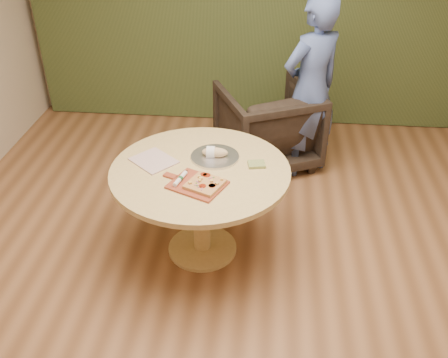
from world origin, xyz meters
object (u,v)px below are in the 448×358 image
at_px(serving_tray, 215,157).
at_px(bread_roll, 214,152).
at_px(pizza_paddle, 196,184).
at_px(cutlery_roll, 180,179).
at_px(pedestal_table, 201,185).
at_px(person_standing, 311,89).
at_px(armchair, 268,122).
at_px(flatbread_pizza, 205,184).

xyz_separation_m(serving_tray, bread_roll, (-0.01, -0.00, 0.04)).
distance_m(pizza_paddle, cutlery_roll, 0.12).
xyz_separation_m(pedestal_table, person_standing, (0.83, 1.29, 0.24)).
bearing_deg(person_standing, pedestal_table, 20.29).
distance_m(cutlery_roll, bread_roll, 0.40).
bearing_deg(armchair, flatbread_pizza, 51.84).
bearing_deg(flatbread_pizza, serving_tray, 86.67).
bearing_deg(flatbread_pizza, pizza_paddle, 165.36).
xyz_separation_m(flatbread_pizza, cutlery_roll, (-0.17, 0.04, 0.00)).
relative_size(pizza_paddle, serving_tray, 1.33).
bearing_deg(bread_roll, serving_tray, 0.00).
xyz_separation_m(pedestal_table, flatbread_pizza, (0.06, -0.23, 0.17)).
height_order(pedestal_table, serving_tray, serving_tray).
bearing_deg(cutlery_roll, bread_roll, 77.78).
bearing_deg(serving_tray, bread_roll, -180.00).
bearing_deg(bread_roll, pizza_paddle, -101.57).
bearing_deg(person_standing, bread_roll, 19.24).
relative_size(cutlery_roll, bread_roll, 1.02).
relative_size(serving_tray, armchair, 0.40).
height_order(flatbread_pizza, armchair, armchair).
height_order(pizza_paddle, bread_roll, bread_roll).
distance_m(serving_tray, person_standing, 1.35).
bearing_deg(pizza_paddle, person_standing, 85.58).
height_order(pizza_paddle, person_standing, person_standing).
relative_size(flatbread_pizza, cutlery_roll, 1.48).
bearing_deg(cutlery_roll, person_standing, 73.38).
xyz_separation_m(cutlery_roll, person_standing, (0.94, 1.48, 0.07)).
bearing_deg(cutlery_roll, flatbread_pizza, 2.08).
xyz_separation_m(flatbread_pizza, bread_roll, (0.01, 0.40, 0.02)).
distance_m(pizza_paddle, serving_tray, 0.39).
height_order(pedestal_table, armchair, armchair).
bearing_deg(cutlery_roll, armchair, 86.13).
distance_m(cutlery_roll, serving_tray, 0.40).
distance_m(flatbread_pizza, armchair, 1.72).
height_order(pizza_paddle, serving_tray, serving_tray).
height_order(pizza_paddle, cutlery_roll, cutlery_roll).
bearing_deg(pizza_paddle, pedestal_table, 114.88).
bearing_deg(bread_roll, pedestal_table, -115.13).
height_order(pizza_paddle, armchair, armchair).
xyz_separation_m(pizza_paddle, person_standing, (0.83, 1.50, 0.09)).
xyz_separation_m(cutlery_roll, serving_tray, (0.20, 0.35, -0.02)).
bearing_deg(bread_roll, cutlery_roll, -118.19).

